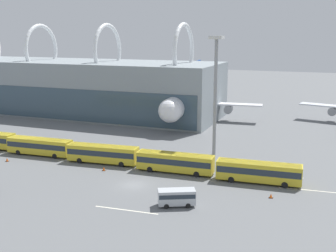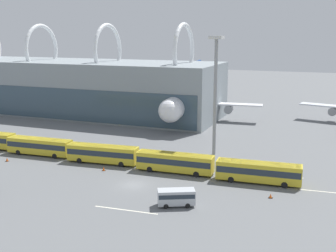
{
  "view_description": "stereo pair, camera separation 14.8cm",
  "coord_description": "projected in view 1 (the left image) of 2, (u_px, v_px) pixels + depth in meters",
  "views": [
    {
      "loc": [
        27.94,
        -56.83,
        23.39
      ],
      "look_at": [
        -4.12,
        25.5,
        4.0
      ],
      "focal_mm": 45.0,
      "sensor_mm": 36.0,
      "label": 1
    },
    {
      "loc": [
        28.08,
        -56.78,
        23.39
      ],
      "look_at": [
        -4.12,
        25.5,
        4.0
      ],
      "focal_mm": 45.0,
      "sensor_mm": 36.0,
      "label": 2
    }
  ],
  "objects": [
    {
      "name": "shuttle_bus_1",
      "position": [
        40.0,
        145.0,
        82.6
      ],
      "size": [
        13.52,
        3.5,
        3.31
      ],
      "rotation": [
        0.0,
        0.0,
        0.06
      ],
      "color": "gold",
      "rests_on": "ground_plane"
    },
    {
      "name": "lane_stripe_3",
      "position": [
        126.0,
        210.0,
        57.06
      ],
      "size": [
        9.17,
        0.92,
        0.01
      ],
      "primitive_type": "cube",
      "rotation": [
        0.0,
        0.0,
        0.07
      ],
      "color": "silver",
      "rests_on": "ground_plane"
    },
    {
      "name": "floodlight_mast",
      "position": [
        216.0,
        81.0,
        80.24
      ],
      "size": [
        2.49,
        2.49,
        23.05
      ],
      "color": "gray",
      "rests_on": "ground_plane"
    },
    {
      "name": "service_van_foreground",
      "position": [
        177.0,
        196.0,
        58.18
      ],
      "size": [
        5.47,
        3.99,
        2.37
      ],
      "rotation": [
        0.0,
        0.0,
        0.45
      ],
      "color": "#B2B7BC",
      "rests_on": "ground_plane"
    },
    {
      "name": "shuttle_bus_3",
      "position": [
        175.0,
        161.0,
        72.24
      ],
      "size": [
        13.51,
        3.44,
        3.31
      ],
      "rotation": [
        0.0,
        0.0,
        0.05
      ],
      "color": "gold",
      "rests_on": "ground_plane"
    },
    {
      "name": "lane_stripe_1",
      "position": [
        126.0,
        163.0,
        77.65
      ],
      "size": [
        8.57,
        2.68,
        0.01
      ],
      "primitive_type": "cube",
      "rotation": [
        0.0,
        0.0,
        0.28
      ],
      "color": "silver",
      "rests_on": "ground_plane"
    },
    {
      "name": "lane_stripe_0",
      "position": [
        318.0,
        191.0,
        63.97
      ],
      "size": [
        11.69,
        1.24,
        0.01
      ],
      "primitive_type": "cube",
      "rotation": [
        0.0,
        0.0,
        0.08
      ],
      "color": "silver",
      "rests_on": "ground_plane"
    },
    {
      "name": "airliner_at_gate_near",
      "position": [
        187.0,
        99.0,
        116.28
      ],
      "size": [
        41.05,
        41.58,
        15.45
      ],
      "rotation": [
        0.0,
        0.0,
        -1.46
      ],
      "color": "white",
      "rests_on": "ground_plane"
    },
    {
      "name": "traffic_cone_2",
      "position": [
        271.0,
        196.0,
        61.23
      ],
      "size": [
        0.63,
        0.63,
        0.65
      ],
      "color": "black",
      "rests_on": "ground_plane"
    },
    {
      "name": "lane_stripe_4",
      "position": [
        272.0,
        177.0,
        70.03
      ],
      "size": [
        9.93,
        3.43,
        0.01
      ],
      "primitive_type": "cube",
      "rotation": [
        0.0,
        0.0,
        0.31
      ],
      "color": "silver",
      "rests_on": "ground_plane"
    },
    {
      "name": "traffic_cone_0",
      "position": [
        7.0,
        160.0,
        78.8
      ],
      "size": [
        0.61,
        0.61,
        0.7
      ],
      "color": "black",
      "rests_on": "ground_plane"
    },
    {
      "name": "shuttle_bus_4",
      "position": [
        259.0,
        171.0,
        67.2
      ],
      "size": [
        13.55,
        3.7,
        3.31
      ],
      "rotation": [
        0.0,
        0.0,
        0.07
      ],
      "color": "gold",
      "rests_on": "ground_plane"
    },
    {
      "name": "ground_plane",
      "position": [
        134.0,
        185.0,
        66.64
      ],
      "size": [
        440.0,
        440.0,
        0.0
      ],
      "primitive_type": "plane",
      "color": "slate"
    },
    {
      "name": "shuttle_bus_2",
      "position": [
        103.0,
        153.0,
        77.42
      ],
      "size": [
        13.58,
        3.98,
        3.31
      ],
      "rotation": [
        0.0,
        0.0,
        0.09
      ],
      "color": "gold",
      "rests_on": "ground_plane"
    },
    {
      "name": "terminal_building",
      "position": [
        44.0,
        84.0,
        130.57
      ],
      "size": [
        110.19,
        26.03,
        26.4
      ],
      "color": "gray",
      "rests_on": "ground_plane"
    },
    {
      "name": "traffic_cone_1",
      "position": [
        104.0,
        169.0,
        73.43
      ],
      "size": [
        0.59,
        0.59,
        0.77
      ],
      "color": "black",
      "rests_on": "ground_plane"
    }
  ]
}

